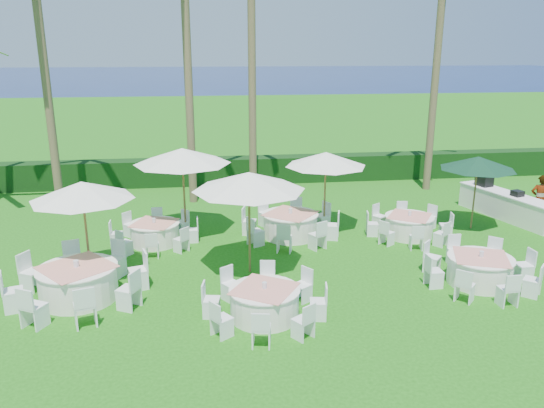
# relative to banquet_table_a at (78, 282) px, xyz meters

# --- Properties ---
(ground) EXTENTS (120.00, 120.00, 0.00)m
(ground) POSITION_rel_banquet_table_a_xyz_m (5.34, -0.53, -0.46)
(ground) COLOR #19590F
(ground) RESTS_ON ground
(hedge) EXTENTS (34.00, 1.00, 1.20)m
(hedge) POSITION_rel_banquet_table_a_xyz_m (5.34, 11.47, 0.14)
(hedge) COLOR black
(hedge) RESTS_ON ground
(ocean) EXTENTS (260.00, 260.00, 0.00)m
(ocean) POSITION_rel_banquet_table_a_xyz_m (5.34, 101.47, -0.46)
(ocean) COLOR #071246
(ocean) RESTS_ON ground
(banquet_table_a) EXTENTS (3.42, 3.42, 1.03)m
(banquet_table_a) POSITION_rel_banquet_table_a_xyz_m (0.00, 0.00, 0.00)
(banquet_table_a) COLOR white
(banquet_table_a) RESTS_ON ground
(banquet_table_b) EXTENTS (2.92, 2.92, 0.89)m
(banquet_table_b) POSITION_rel_banquet_table_a_xyz_m (4.52, -1.58, -0.07)
(banquet_table_b) COLOR white
(banquet_table_b) RESTS_ON ground
(banquet_table_c) EXTENTS (3.01, 3.01, 0.92)m
(banquet_table_c) POSITION_rel_banquet_table_a_xyz_m (10.46, -0.48, -0.06)
(banquet_table_c) COLOR white
(banquet_table_c) RESTS_ON ground
(banquet_table_d) EXTENTS (2.79, 2.79, 0.86)m
(banquet_table_d) POSITION_rel_banquet_table_a_xyz_m (1.59, 3.77, -0.08)
(banquet_table_d) COLOR white
(banquet_table_d) RESTS_ON ground
(banquet_table_e) EXTENTS (3.22, 3.22, 0.98)m
(banquet_table_e) POSITION_rel_banquet_table_a_xyz_m (6.04, 3.84, -0.03)
(banquet_table_e) COLOR white
(banquet_table_e) RESTS_ON ground
(banquet_table_f) EXTENTS (2.84, 2.84, 0.87)m
(banquet_table_f) POSITION_rel_banquet_table_a_xyz_m (9.99, 3.35, -0.08)
(banquet_table_f) COLOR white
(banquet_table_f) RESTS_ON ground
(umbrella_a) EXTENTS (2.70, 2.70, 2.77)m
(umbrella_a) POSITION_rel_banquet_table_a_xyz_m (0.07, 1.12, 2.07)
(umbrella_a) COLOR brown
(umbrella_a) RESTS_ON ground
(umbrella_b) EXTENTS (3.10, 3.10, 2.89)m
(umbrella_b) POSITION_rel_banquet_table_a_xyz_m (4.43, 1.10, 2.18)
(umbrella_b) COLOR brown
(umbrella_b) RESTS_ON ground
(umbrella_c) EXTENTS (3.19, 3.19, 2.96)m
(umbrella_c) POSITION_rel_banquet_table_a_xyz_m (2.56, 4.55, 2.25)
(umbrella_c) COLOR brown
(umbrella_c) RESTS_ON ground
(umbrella_d) EXTENTS (2.75, 2.75, 2.75)m
(umbrella_d) POSITION_rel_banquet_table_a_xyz_m (7.32, 4.35, 2.05)
(umbrella_d) COLOR brown
(umbrella_d) RESTS_ON ground
(umbrella_green) EXTENTS (2.56, 2.56, 2.57)m
(umbrella_green) POSITION_rel_banquet_table_a_xyz_m (12.49, 3.84, 1.88)
(umbrella_green) COLOR brown
(umbrella_green) RESTS_ON ground
(buffet_table) EXTENTS (1.93, 4.18, 1.46)m
(buffet_table) POSITION_rel_banquet_table_a_xyz_m (14.32, 4.81, 0.05)
(buffet_table) COLOR white
(buffet_table) RESTS_ON ground
(staff_person) EXTENTS (0.73, 0.59, 1.75)m
(staff_person) POSITION_rel_banquet_table_a_xyz_m (15.21, 4.19, 0.42)
(staff_person) COLOR gray
(staff_person) RESTS_ON ground
(palm_a) EXTENTS (4.23, 4.38, 9.69)m
(palm_a) POSITION_rel_banquet_table_a_xyz_m (-2.45, 8.37, 4.86)
(palm_a) COLOR brown
(palm_a) RESTS_ON ground
(palm_b) EXTENTS (4.34, 4.30, 9.95)m
(palm_b) POSITION_rel_banquet_table_a_xyz_m (2.78, 8.55, 4.99)
(palm_b) COLOR brown
(palm_b) RESTS_ON ground
(palm_c) EXTENTS (4.38, 4.23, 9.90)m
(palm_c) POSITION_rel_banquet_table_a_xyz_m (5.35, 9.46, 4.96)
(palm_c) COLOR brown
(palm_c) RESTS_ON ground
(palm_d) EXTENTS (4.22, 4.38, 9.70)m
(palm_d) POSITION_rel_banquet_table_a_xyz_m (13.14, 9.21, 4.86)
(palm_d) COLOR brown
(palm_d) RESTS_ON ground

